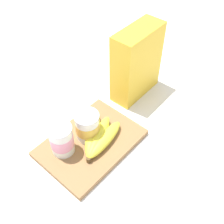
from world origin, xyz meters
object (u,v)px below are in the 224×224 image
cutting_board (91,143)px  cereal_box (137,63)px  banana_bunch (98,136)px  yogurt_cup_back (87,126)px  yogurt_cup_front (62,140)px

cutting_board → cereal_box: (0.28, 0.05, 0.12)m
cutting_board → banana_bunch: size_ratio=1.75×
cutting_board → yogurt_cup_back: yogurt_cup_back is taller
cutting_board → yogurt_cup_front: yogurt_cup_front is taller
yogurt_cup_back → banana_bunch: yogurt_cup_back is taller
yogurt_cup_back → banana_bunch: 0.05m
cereal_box → yogurt_cup_front: size_ratio=2.56×
yogurt_cup_front → yogurt_cup_back: 0.09m
yogurt_cup_front → yogurt_cup_back: size_ratio=1.06×
cutting_board → yogurt_cup_front: size_ratio=3.05×
yogurt_cup_back → yogurt_cup_front: bearing=167.9°
banana_bunch → cutting_board: bearing=143.9°
cereal_box → banana_bunch: bearing=-167.0°
yogurt_cup_front → banana_bunch: yogurt_cup_front is taller
cereal_box → yogurt_cup_back: size_ratio=2.72×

